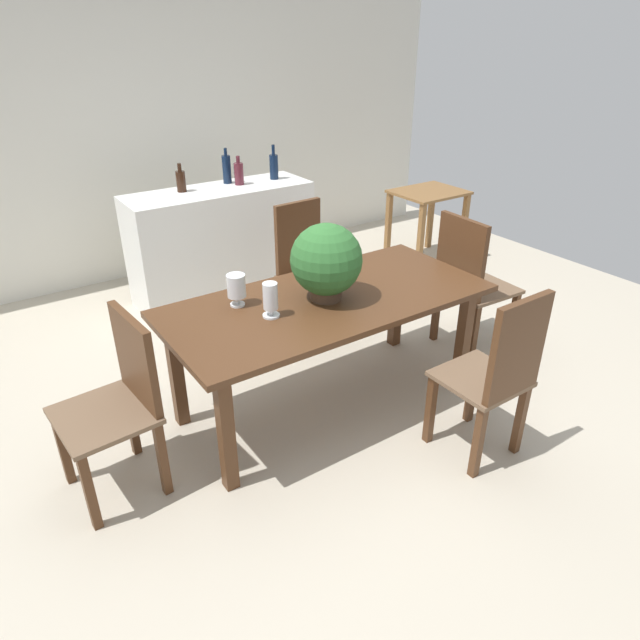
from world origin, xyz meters
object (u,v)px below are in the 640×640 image
(chair_foot_end, at_px, (469,278))
(wine_bottle_amber, at_px, (274,166))
(crystal_vase_left, at_px, (236,287))
(kitchen_counter, at_px, (223,243))
(chair_head_end, at_px, (121,396))
(wine_glass, at_px, (321,258))
(wine_bottle_clear, at_px, (227,169))
(crystal_vase_center_near, at_px, (270,298))
(wine_bottle_green, at_px, (239,173))
(chair_near_right, at_px, (497,372))
(side_table, at_px, (428,207))
(flower_centerpiece, at_px, (326,261))
(chair_far_right, at_px, (305,263))
(wine_bottle_tall, at_px, (181,181))
(dining_table, at_px, (328,311))

(chair_foot_end, bearing_deg, wine_bottle_amber, 16.60)
(crystal_vase_left, distance_m, kitchen_counter, 1.85)
(chair_head_end, distance_m, crystal_vase_left, 0.86)
(wine_glass, bearing_deg, wine_bottle_clear, 83.58)
(crystal_vase_center_near, bearing_deg, crystal_vase_left, 111.40)
(wine_glass, bearing_deg, wine_bottle_green, 81.02)
(crystal_vase_center_near, height_order, kitchen_counter, kitchen_counter)
(chair_near_right, bearing_deg, chair_head_end, -29.09)
(chair_foot_end, xyz_separation_m, crystal_vase_left, (-1.73, 0.21, 0.30))
(crystal_vase_left, bearing_deg, side_table, 24.96)
(flower_centerpiece, distance_m, crystal_vase_center_near, 0.40)
(wine_bottle_amber, bearing_deg, chair_head_end, -136.52)
(kitchen_counter, bearing_deg, wine_bottle_clear, 40.92)
(chair_far_right, distance_m, crystal_vase_center_near, 1.29)
(chair_foot_end, bearing_deg, crystal_vase_center_near, 93.38)
(chair_near_right, distance_m, wine_bottle_tall, 2.99)
(chair_head_end, distance_m, kitchen_counter, 2.38)
(crystal_vase_left, xyz_separation_m, side_table, (2.77, 1.29, -0.31))
(chair_far_right, bearing_deg, flower_centerpiece, -118.89)
(chair_far_right, relative_size, chair_head_end, 1.07)
(chair_near_right, bearing_deg, wine_bottle_amber, -96.68)
(crystal_vase_center_near, distance_m, side_table, 3.09)
(kitchen_counter, distance_m, wine_bottle_green, 0.62)
(dining_table, bearing_deg, crystal_vase_left, 156.48)
(chair_near_right, relative_size, kitchen_counter, 0.64)
(wine_bottle_green, relative_size, side_table, 0.33)
(dining_table, relative_size, wine_bottle_green, 8.10)
(dining_table, distance_m, kitchen_counter, 1.91)
(crystal_vase_left, xyz_separation_m, wine_bottle_green, (0.90, 1.70, 0.20))
(dining_table, bearing_deg, chair_near_right, -64.59)
(chair_near_right, bearing_deg, wine_bottle_tall, -80.02)
(crystal_vase_left, bearing_deg, wine_bottle_green, 62.13)
(wine_bottle_tall, bearing_deg, wine_glass, -81.68)
(wine_bottle_green, bearing_deg, dining_table, -102.22)
(chair_foot_end, height_order, chair_far_right, chair_foot_end)
(wine_bottle_clear, bearing_deg, wine_glass, -96.42)
(flower_centerpiece, xyz_separation_m, wine_bottle_clear, (0.37, 2.02, 0.10))
(crystal_vase_center_near, xyz_separation_m, wine_glass, (0.56, 0.33, 0.00))
(crystal_vase_left, xyz_separation_m, wine_glass, (0.65, 0.10, -0.00))
(dining_table, xyz_separation_m, chair_head_end, (-1.25, 0.01, -0.12))
(dining_table, bearing_deg, wine_bottle_tall, 92.40)
(wine_bottle_tall, relative_size, side_table, 0.32)
(dining_table, distance_m, wine_bottle_amber, 2.11)
(wine_glass, distance_m, side_table, 2.45)
(crystal_vase_left, height_order, kitchen_counter, kitchen_counter)
(crystal_vase_left, relative_size, wine_bottle_amber, 0.64)
(dining_table, relative_size, chair_far_right, 1.91)
(chair_head_end, xyz_separation_m, flower_centerpiece, (1.24, -0.01, 0.45))
(chair_near_right, xyz_separation_m, flower_centerpiece, (-0.45, 0.92, 0.43))
(flower_centerpiece, bearing_deg, chair_head_end, 179.51)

